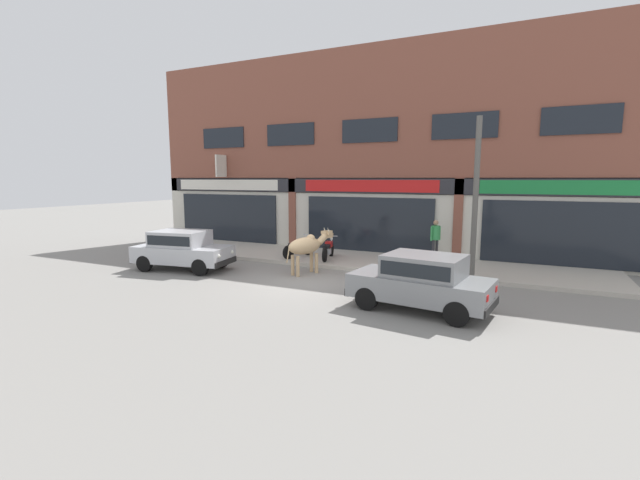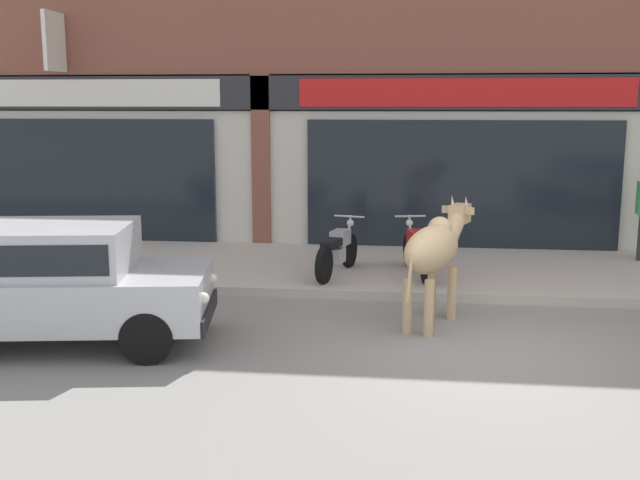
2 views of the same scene
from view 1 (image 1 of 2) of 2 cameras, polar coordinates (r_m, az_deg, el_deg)
The scene contains 10 objects.
ground_plane at distance 14.04m, azimuth -1.59°, elevation -5.69°, with size 90.00×90.00×0.00m, color gray.
sidewalk at distance 17.62m, azimuth 4.40°, elevation -2.61°, with size 19.00×3.64×0.14m, color #B7AFA3.
shop_building at distance 19.29m, azimuth 6.81°, elevation 10.89°, with size 23.00×1.40×9.03m.
cow at distance 15.13m, azimuth -1.77°, elevation -0.80°, with size 1.10×2.03×1.61m.
car_0 at distance 16.65m, azimuth -17.91°, elevation -1.03°, with size 3.77×2.12×1.46m.
car_1 at distance 11.26m, azimuth 13.37°, elevation -5.15°, with size 3.75×2.03×1.46m.
motorcycle_0 at distance 17.70m, azimuth -2.85°, elevation -1.04°, with size 0.68×1.78×0.88m.
motorcycle_1 at distance 17.26m, azimuth 1.09°, elevation -1.27°, with size 0.63×1.79×0.88m.
pedestrian at distance 17.55m, azimuth 15.14°, elevation 0.58°, with size 0.33×0.42×1.60m.
utility_pole at distance 14.71m, azimuth 20.02°, elevation 5.22°, with size 0.18×0.18×5.18m, color #595651.
Camera 1 is at (6.24, -12.12, 3.37)m, focal length 24.00 mm.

